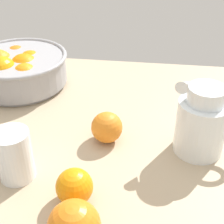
{
  "coord_description": "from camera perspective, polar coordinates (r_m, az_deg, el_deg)",
  "views": [
    {
      "loc": [
        10.25,
        -59.5,
        47.89
      ],
      "look_at": [
        2.35,
        -0.04,
        7.95
      ],
      "focal_mm": 52.49,
      "sensor_mm": 36.0,
      "label": 1
    }
  ],
  "objects": [
    {
      "name": "ground_plane",
      "position": [
        0.78,
        -1.72,
        -5.64
      ],
      "size": [
        141.5,
        86.98,
        3.0
      ],
      "primitive_type": "cube",
      "color": "tan"
    },
    {
      "name": "fruit_bowl",
      "position": [
        1.0,
        -16.0,
        7.32
      ],
      "size": [
        28.37,
        28.37,
        11.22
      ],
      "color": "#99999E",
      "rests_on": "ground_plane"
    },
    {
      "name": "juice_pitcher",
      "position": [
        0.73,
        15.27,
        -2.48
      ],
      "size": [
        15.74,
        10.85,
        16.78
      ],
      "color": "white",
      "rests_on": "ground_plane"
    },
    {
      "name": "juice_glass",
      "position": [
        0.68,
        -16.6,
        -7.55
      ],
      "size": [
        7.19,
        7.19,
        10.81
      ],
      "color": "white",
      "rests_on": "ground_plane"
    },
    {
      "name": "loose_orange_1",
      "position": [
        0.62,
        -6.56,
        -12.79
      ],
      "size": [
        6.94,
        6.94,
        6.94
      ],
      "primitive_type": "sphere",
      "color": "orange",
      "rests_on": "ground_plane"
    },
    {
      "name": "loose_orange_4",
      "position": [
        0.74,
        -0.96,
        -2.88
      ],
      "size": [
        7.21,
        7.21,
        7.21
      ],
      "primitive_type": "sphere",
      "color": "orange",
      "rests_on": "ground_plane"
    },
    {
      "name": "spoon",
      "position": [
        1.03,
        15.5,
        4.79
      ],
      "size": [
        18.15,
        3.95,
        1.0
      ],
      "color": "silver",
      "rests_on": "ground_plane"
    }
  ]
}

